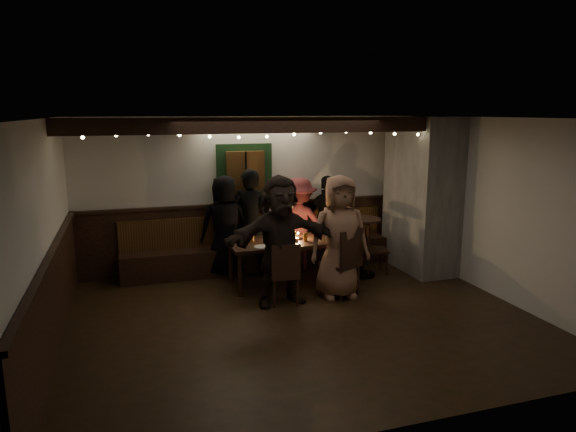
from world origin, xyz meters
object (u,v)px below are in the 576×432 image
object	(u,v)px
chair_near_left	(285,271)
person_b	(250,222)
person_c	(277,226)
person_e	(328,221)
chair_end	(371,245)
chair_near_right	(346,259)
person_d	(300,224)
person_a	(225,226)
dining_table	(292,244)
person_g	(339,237)
person_f	(280,240)
high_top	(361,239)

from	to	relation	value
chair_near_left	person_b	distance (m)	1.60
person_c	person_e	xyz separation A→B (m)	(0.93, 0.03, 0.01)
chair_end	person_b	bearing A→B (deg)	162.78
chair_near_right	person_d	world-z (taller)	person_d
person_a	person_d	size ratio (longest dim) A/B	1.06
dining_table	person_c	xyz separation A→B (m)	(-0.04, 0.69, 0.14)
person_c	person_g	xyz separation A→B (m)	(0.51, -1.46, 0.11)
person_b	person_g	xyz separation A→B (m)	(0.97, -1.45, 0.02)
chair_near_left	person_a	bearing A→B (deg)	108.29
person_e	person_b	bearing A→B (deg)	11.72
dining_table	person_g	world-z (taller)	person_g
person_g	chair_near_left	bearing A→B (deg)	-168.71
person_d	person_f	world-z (taller)	person_f
dining_table	person_c	world-z (taller)	person_c
person_b	person_g	world-z (taller)	person_g
chair_near_left	person_b	world-z (taller)	person_b
chair_near_left	person_g	bearing A→B (deg)	6.32
high_top	person_g	xyz separation A→B (m)	(-0.74, -0.80, 0.29)
chair_near_right	dining_table	bearing A→B (deg)	124.97
dining_table	high_top	world-z (taller)	high_top
chair_near_right	person_f	size ratio (longest dim) A/B	0.56
high_top	person_f	bearing A→B (deg)	-153.78
chair_near_right	person_e	bearing A→B (deg)	77.81
chair_near_left	person_d	world-z (taller)	person_d
high_top	person_a	xyz separation A→B (m)	(-2.13, 0.70, 0.22)
person_a	person_d	xyz separation A→B (m)	(1.28, -0.03, -0.05)
chair_near_right	person_a	bearing A→B (deg)	133.60
dining_table	person_b	distance (m)	0.88
person_b	person_c	size ratio (longest dim) A/B	1.13
high_top	person_g	size ratio (longest dim) A/B	0.54
high_top	person_a	bearing A→B (deg)	161.73
chair_near_right	person_e	world-z (taller)	person_e
high_top	person_d	distance (m)	1.10
high_top	person_c	xyz separation A→B (m)	(-1.26, 0.65, 0.17)
chair_near_right	person_d	distance (m)	1.55
dining_table	high_top	bearing A→B (deg)	1.86
chair_near_left	chair_near_right	distance (m)	0.95
chair_near_left	chair_end	distance (m)	2.04
chair_end	person_a	world-z (taller)	person_a
dining_table	chair_end	xyz separation A→B (m)	(1.42, 0.10, -0.16)
chair_near_left	person_g	size ratio (longest dim) A/B	0.50
person_d	person_g	distance (m)	1.48
chair_near_left	person_d	xyz separation A→B (m)	(0.75, 1.57, 0.29)
person_b	person_a	bearing A→B (deg)	15.08
person_g	chair_near_right	bearing A→B (deg)	-19.62
person_c	person_g	distance (m)	1.55
person_a	person_c	size ratio (longest dim) A/B	1.06
person_b	person_d	distance (m)	0.87
high_top	person_c	bearing A→B (deg)	152.51
chair_end	chair_near_left	bearing A→B (deg)	-152.07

